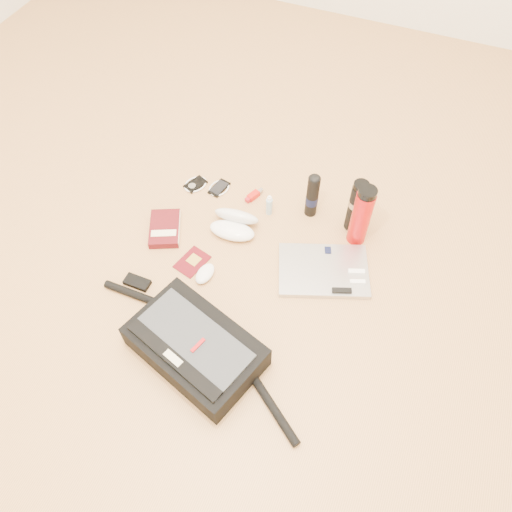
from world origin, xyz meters
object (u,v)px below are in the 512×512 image
thermos_red (361,216)px  thermos_black (356,206)px  messenger_bag (195,346)px  laptop (324,271)px  book (165,229)px

thermos_red → thermos_black: bearing=120.2°
messenger_bag → thermos_black: size_ratio=3.49×
laptop → thermos_black: 0.29m
book → thermos_black: thermos_black is taller
messenger_bag → laptop: size_ratio=2.16×
laptop → book: same height
messenger_bag → thermos_black: (0.34, 0.75, 0.07)m
book → thermos_red: size_ratio=0.75×
book → laptop: bearing=-20.4°
laptop → thermos_black: size_ratio=1.61×
laptop → messenger_bag: bearing=-142.5°
thermos_red → messenger_bag: bearing=-118.2°
thermos_black → laptop: bearing=-97.9°
laptop → thermos_red: bearing=51.0°
thermos_black → book: bearing=-155.7°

